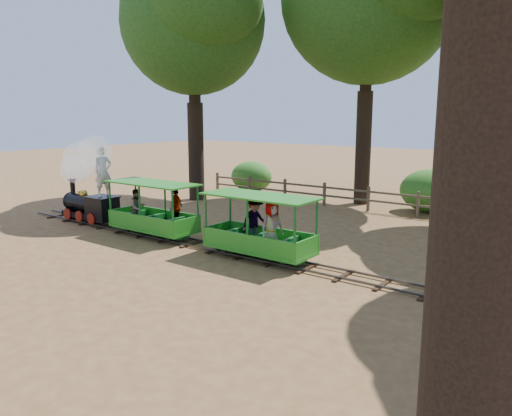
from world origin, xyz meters
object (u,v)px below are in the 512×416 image
Objects in this scene: carriage_rear at (260,230)px; fence at (392,200)px; carriage_front at (154,213)px; locomotive at (86,173)px.

carriage_rear is 7.98m from fence.
carriage_front is 1.00× the size of carriage_rear.
carriage_front is at bearing -120.34° from fence.
locomotive is 11.48m from fence.
fence is at bearing 43.99° from locomotive.
carriage_front is 0.17× the size of fence.
carriage_front and carriage_rear have the same top height.
carriage_front is at bearing -0.81° from locomotive.
locomotive is 0.18× the size of fence.
locomotive is at bearing -136.01° from fence.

